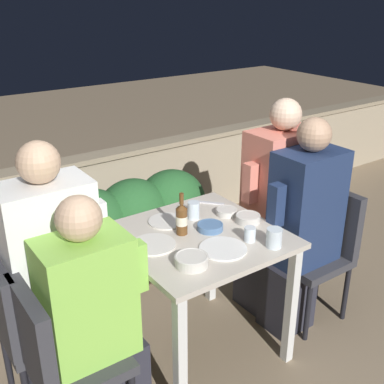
{
  "coord_description": "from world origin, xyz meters",
  "views": [
    {
      "loc": [
        -1.31,
        -1.8,
        1.94
      ],
      "look_at": [
        0.0,
        0.06,
        0.97
      ],
      "focal_mm": 45.0,
      "sensor_mm": 36.0,
      "label": 1
    }
  ],
  "objects_px": {
    "chair_right_far": "(294,224)",
    "person_navy_jumper": "(301,227)",
    "person_coral_top": "(275,206)",
    "chair_left_near": "(56,353)",
    "person_white_polo": "(59,275)",
    "chair_left_far": "(25,318)",
    "beer_bottle": "(182,219)",
    "chair_right_near": "(320,241)",
    "person_green_blouse": "(96,318)"
  },
  "relations": [
    {
      "from": "person_coral_top",
      "to": "chair_right_far",
      "type": "bearing_deg",
      "value": 0.0
    },
    {
      "from": "chair_left_near",
      "to": "person_white_polo",
      "type": "bearing_deg",
      "value": 64.3
    },
    {
      "from": "chair_right_far",
      "to": "person_coral_top",
      "type": "distance_m",
      "value": 0.26
    },
    {
      "from": "chair_left_near",
      "to": "person_white_polo",
      "type": "distance_m",
      "value": 0.38
    },
    {
      "from": "chair_left_near",
      "to": "person_coral_top",
      "type": "height_order",
      "value": "person_coral_top"
    },
    {
      "from": "chair_left_near",
      "to": "chair_right_near",
      "type": "bearing_deg",
      "value": 0.49
    },
    {
      "from": "person_green_blouse",
      "to": "person_coral_top",
      "type": "distance_m",
      "value": 1.38
    },
    {
      "from": "person_white_polo",
      "to": "person_navy_jumper",
      "type": "xyz_separation_m",
      "value": [
        1.35,
        -0.3,
        -0.02
      ]
    },
    {
      "from": "chair_left_near",
      "to": "chair_left_far",
      "type": "bearing_deg",
      "value": 96.88
    },
    {
      "from": "chair_right_near",
      "to": "beer_bottle",
      "type": "height_order",
      "value": "beer_bottle"
    },
    {
      "from": "chair_left_near",
      "to": "beer_bottle",
      "type": "xyz_separation_m",
      "value": [
        0.78,
        0.2,
        0.33
      ]
    },
    {
      "from": "person_green_blouse",
      "to": "chair_right_near",
      "type": "xyz_separation_m",
      "value": [
        1.49,
        0.01,
        -0.09
      ]
    },
    {
      "from": "beer_bottle",
      "to": "chair_right_far",
      "type": "bearing_deg",
      "value": 4.61
    },
    {
      "from": "chair_right_near",
      "to": "chair_right_far",
      "type": "height_order",
      "value": "same"
    },
    {
      "from": "person_white_polo",
      "to": "person_navy_jumper",
      "type": "relative_size",
      "value": 1.03
    },
    {
      "from": "person_navy_jumper",
      "to": "chair_left_far",
      "type": "bearing_deg",
      "value": 169.1
    },
    {
      "from": "chair_right_near",
      "to": "person_green_blouse",
      "type": "bearing_deg",
      "value": -179.44
    },
    {
      "from": "chair_left_near",
      "to": "person_navy_jumper",
      "type": "relative_size",
      "value": 0.64
    },
    {
      "from": "chair_left_near",
      "to": "person_white_polo",
      "type": "xyz_separation_m",
      "value": [
        0.15,
        0.31,
        0.17
      ]
    },
    {
      "from": "person_navy_jumper",
      "to": "chair_right_far",
      "type": "bearing_deg",
      "value": 48.47
    },
    {
      "from": "person_white_polo",
      "to": "person_navy_jumper",
      "type": "height_order",
      "value": "person_white_polo"
    },
    {
      "from": "person_green_blouse",
      "to": "person_white_polo",
      "type": "bearing_deg",
      "value": 97.74
    },
    {
      "from": "person_green_blouse",
      "to": "person_coral_top",
      "type": "height_order",
      "value": "person_coral_top"
    },
    {
      "from": "chair_right_far",
      "to": "person_coral_top",
      "type": "xyz_separation_m",
      "value": [
        -0.19,
        -0.0,
        0.17
      ]
    },
    {
      "from": "chair_right_near",
      "to": "person_navy_jumper",
      "type": "distance_m",
      "value": 0.24
    },
    {
      "from": "chair_right_near",
      "to": "chair_left_near",
      "type": "bearing_deg",
      "value": -179.51
    },
    {
      "from": "person_coral_top",
      "to": "chair_right_near",
      "type": "bearing_deg",
      "value": -62.08
    },
    {
      "from": "chair_left_far",
      "to": "beer_bottle",
      "type": "height_order",
      "value": "beer_bottle"
    },
    {
      "from": "chair_left_far",
      "to": "beer_bottle",
      "type": "bearing_deg",
      "value": -7.45
    },
    {
      "from": "person_green_blouse",
      "to": "chair_left_far",
      "type": "relative_size",
      "value": 1.43
    },
    {
      "from": "chair_right_near",
      "to": "person_coral_top",
      "type": "distance_m",
      "value": 0.35
    },
    {
      "from": "person_white_polo",
      "to": "chair_right_near",
      "type": "bearing_deg",
      "value": -10.89
    },
    {
      "from": "person_coral_top",
      "to": "beer_bottle",
      "type": "xyz_separation_m",
      "value": [
        -0.76,
        -0.08,
        0.16
      ]
    },
    {
      "from": "chair_left_far",
      "to": "person_navy_jumper",
      "type": "distance_m",
      "value": 1.57
    },
    {
      "from": "chair_left_far",
      "to": "chair_right_near",
      "type": "height_order",
      "value": "same"
    },
    {
      "from": "person_green_blouse",
      "to": "chair_right_near",
      "type": "height_order",
      "value": "person_green_blouse"
    },
    {
      "from": "beer_bottle",
      "to": "chair_left_far",
      "type": "bearing_deg",
      "value": 172.55
    },
    {
      "from": "person_coral_top",
      "to": "chair_left_far",
      "type": "bearing_deg",
      "value": 178.87
    },
    {
      "from": "chair_left_far",
      "to": "person_green_blouse",
      "type": "bearing_deg",
      "value": -53.58
    },
    {
      "from": "chair_right_near",
      "to": "beer_bottle",
      "type": "bearing_deg",
      "value": 168.21
    },
    {
      "from": "person_green_blouse",
      "to": "person_navy_jumper",
      "type": "relative_size",
      "value": 0.91
    },
    {
      "from": "beer_bottle",
      "to": "chair_right_near",
      "type": "bearing_deg",
      "value": -11.79
    },
    {
      "from": "chair_right_far",
      "to": "person_green_blouse",
      "type": "bearing_deg",
      "value": -169.74
    },
    {
      "from": "person_green_blouse",
      "to": "person_navy_jumper",
      "type": "distance_m",
      "value": 1.31
    },
    {
      "from": "chair_right_far",
      "to": "person_navy_jumper",
      "type": "bearing_deg",
      "value": -131.53
    },
    {
      "from": "person_navy_jumper",
      "to": "chair_right_near",
      "type": "bearing_deg",
      "value": -0.0
    },
    {
      "from": "chair_left_far",
      "to": "beer_bottle",
      "type": "distance_m",
      "value": 0.89
    },
    {
      "from": "person_green_blouse",
      "to": "person_coral_top",
      "type": "bearing_deg",
      "value": 11.64
    },
    {
      "from": "person_coral_top",
      "to": "person_white_polo",
      "type": "bearing_deg",
      "value": 178.72
    },
    {
      "from": "person_green_blouse",
      "to": "person_coral_top",
      "type": "xyz_separation_m",
      "value": [
        1.35,
        0.28,
        0.08
      ]
    }
  ]
}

